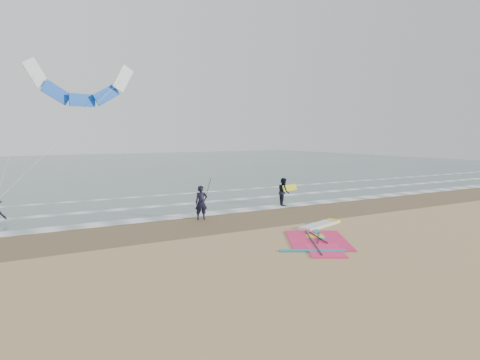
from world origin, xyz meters
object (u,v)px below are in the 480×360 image
windsurf_rig (320,236)px  person_walking (284,192)px  person_standing (201,203)px  surf_kite (82,88)px

windsurf_rig → person_walking: size_ratio=3.37×
person_standing → person_walking: size_ratio=1.03×
person_standing → surf_kite: surf_kite is taller
windsurf_rig → surf_kite: 17.58m
windsurf_rig → person_standing: (-2.90, 5.98, 0.86)m
surf_kite → person_walking: bearing=-32.6°
windsurf_rig → person_walking: person_walking is taller
person_standing → person_walking: person_standing is taller
windsurf_rig → person_walking: bearing=65.3°
windsurf_rig → person_standing: person_standing is taller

